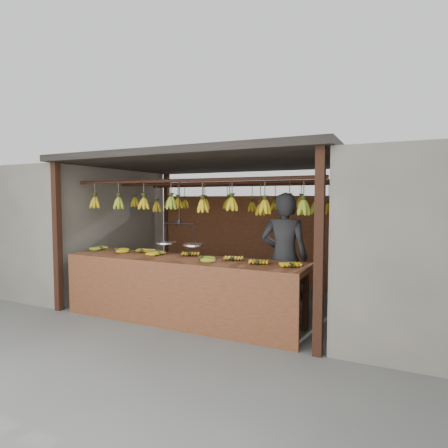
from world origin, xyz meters
The scene contains 8 objects.
ground centered at (0.00, 0.00, 0.00)m, with size 80.00×80.00×0.00m, color #5B5B57.
stall centered at (0.00, 0.33, 1.97)m, with size 4.30×3.30×2.40m.
neighbor_left centered at (-3.60, 0.00, 1.15)m, with size 3.00×3.00×2.30m, color slate.
counter centered at (0.01, -1.23, 0.71)m, with size 3.55×0.81×0.96m.
hanging_bananas centered at (0.00, 0.00, 1.64)m, with size 3.58×2.23×0.40m.
balance_scale centered at (-0.10, -1.00, 1.13)m, with size 0.79×0.34×0.93m.
vendor centered at (1.32, -0.51, 0.91)m, with size 0.67×0.44×1.83m, color #262628.
bag_bundles centered at (1.94, 1.35, 1.01)m, with size 0.08×0.26×1.27m.
Camera 1 is at (2.79, -5.59, 1.73)m, focal length 30.00 mm.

